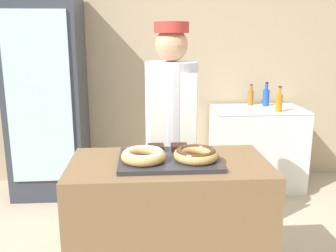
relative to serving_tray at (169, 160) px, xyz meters
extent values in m
cube|color=tan|center=(0.00, 2.13, 0.43)|extent=(8.00, 0.06, 2.70)
cube|color=brown|center=(0.00, 0.00, -0.47)|extent=(1.11, 0.59, 0.91)
cube|color=#2D2D33|center=(0.00, 0.00, 0.00)|extent=(0.55, 0.42, 0.02)
torus|color=tan|center=(-0.14, -0.05, 0.04)|extent=(0.24, 0.24, 0.06)
torus|color=white|center=(-0.14, -0.05, 0.06)|extent=(0.22, 0.22, 0.03)
torus|color=tan|center=(0.14, -0.05, 0.04)|extent=(0.24, 0.24, 0.06)
torus|color=#472814|center=(0.14, -0.05, 0.06)|extent=(0.22, 0.22, 0.03)
cube|color=black|center=(-0.07, 0.14, 0.03)|extent=(0.09, 0.09, 0.03)
cube|color=black|center=(0.07, 0.14, 0.03)|extent=(0.09, 0.09, 0.03)
cylinder|color=#4C4C51|center=(0.05, 0.55, -0.51)|extent=(0.26, 0.26, 0.81)
cylinder|color=silver|center=(0.05, 0.55, 0.20)|extent=(0.36, 0.36, 0.61)
cube|color=white|center=(0.05, 0.39, -0.20)|extent=(0.30, 0.02, 1.28)
sphere|color=tan|center=(0.05, 0.55, 0.61)|extent=(0.22, 0.22, 0.22)
cylinder|color=#B2332D|center=(0.05, 0.55, 0.72)|extent=(0.23, 0.23, 0.07)
cube|color=#333842|center=(-1.09, 1.77, 0.07)|extent=(0.71, 0.59, 1.97)
cube|color=silver|center=(-1.09, 1.47, 0.11)|extent=(0.58, 0.02, 1.58)
cube|color=white|center=(1.06, 1.77, -0.49)|extent=(0.93, 0.57, 0.86)
cube|color=gray|center=(1.06, 1.77, -0.08)|extent=(0.93, 0.57, 0.01)
cylinder|color=#1E4CB2|center=(1.17, 1.91, 0.02)|extent=(0.07, 0.07, 0.17)
cylinder|color=#1E4CB2|center=(1.17, 1.91, 0.15)|extent=(0.03, 0.03, 0.07)
cylinder|color=black|center=(1.17, 1.91, 0.19)|extent=(0.03, 0.03, 0.01)
cylinder|color=#99661E|center=(1.03, 1.97, 0.01)|extent=(0.06, 0.06, 0.15)
cylinder|color=#99661E|center=(1.03, 1.97, 0.12)|extent=(0.03, 0.03, 0.06)
cylinder|color=black|center=(1.03, 1.97, 0.16)|extent=(0.03, 0.03, 0.01)
cylinder|color=orange|center=(1.20, 1.58, 0.02)|extent=(0.06, 0.06, 0.17)
cylinder|color=orange|center=(1.20, 1.58, 0.15)|extent=(0.03, 0.03, 0.07)
cylinder|color=black|center=(1.20, 1.58, 0.19)|extent=(0.03, 0.03, 0.01)
camera|label=1|loc=(-0.14, -1.97, 0.67)|focal=40.00mm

